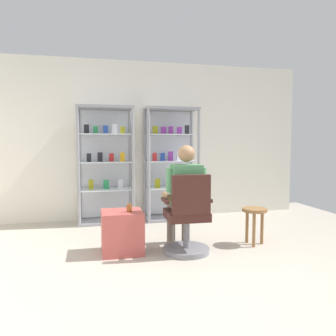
{
  "coord_description": "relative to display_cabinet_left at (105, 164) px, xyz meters",
  "views": [
    {
      "loc": [
        -0.81,
        -2.83,
        1.33
      ],
      "look_at": [
        0.15,
        1.26,
        1.0
      ],
      "focal_mm": 35.9,
      "sensor_mm": 36.0,
      "label": 1
    }
  ],
  "objects": [
    {
      "name": "ground_plane",
      "position": [
        0.55,
        -2.76,
        -0.97
      ],
      "size": [
        7.2,
        7.2,
        0.0
      ],
      "primitive_type": "plane",
      "color": "#B2A899"
    },
    {
      "name": "storage_crate",
      "position": [
        0.11,
        -1.63,
        -0.71
      ],
      "size": [
        0.48,
        0.45,
        0.51
      ],
      "primitive_type": "cube",
      "color": "#B24C47",
      "rests_on": "ground"
    },
    {
      "name": "back_wall",
      "position": [
        0.55,
        0.24,
        0.38
      ],
      "size": [
        6.0,
        0.1,
        2.7
      ],
      "primitive_type": "cube",
      "color": "silver",
      "rests_on": "ground"
    },
    {
      "name": "tea_glass",
      "position": [
        0.19,
        -1.7,
        -0.41
      ],
      "size": [
        0.06,
        0.06,
        0.1
      ],
      "primitive_type": "cylinder",
      "color": "brown",
      "rests_on": "storage_crate"
    },
    {
      "name": "display_cabinet_left",
      "position": [
        0.0,
        0.0,
        0.0
      ],
      "size": [
        0.9,
        0.45,
        1.9
      ],
      "color": "gray",
      "rests_on": "ground"
    },
    {
      "name": "seated_shopkeeper",
      "position": [
        0.86,
        -1.69,
        -0.25
      ],
      "size": [
        0.49,
        0.57,
        1.29
      ],
      "color": "slate",
      "rests_on": "ground"
    },
    {
      "name": "office_chair",
      "position": [
        0.86,
        -1.86,
        -0.57
      ],
      "size": [
        0.57,
        0.56,
        0.96
      ],
      "color": "slate",
      "rests_on": "ground"
    },
    {
      "name": "wooden_stool",
      "position": [
        1.8,
        -1.7,
        -0.59
      ],
      "size": [
        0.32,
        0.32,
        0.48
      ],
      "color": "olive",
      "rests_on": "ground"
    },
    {
      "name": "display_cabinet_right",
      "position": [
        1.1,
        -0.0,
        -0.0
      ],
      "size": [
        0.9,
        0.45,
        1.9
      ],
      "color": "gray",
      "rests_on": "ground"
    }
  ]
}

